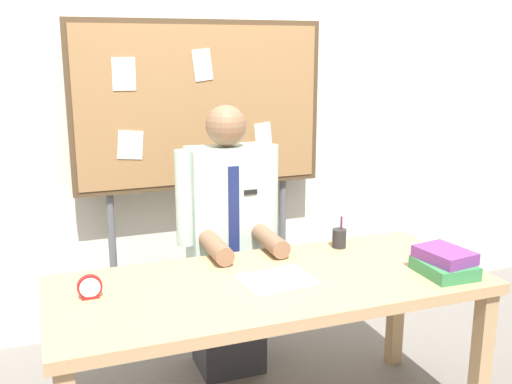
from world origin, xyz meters
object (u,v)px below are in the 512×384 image
object	(u,v)px
desk	(271,298)
book_stack	(444,263)
pen_holder	(339,238)
person	(228,252)
bulletin_board	(200,110)
desk_clock	(90,288)
open_notebook	(276,280)

from	to	relation	value
desk	book_stack	distance (m)	0.78
desk	pen_holder	xyz separation A→B (m)	(0.48, 0.28, 0.13)
person	pen_holder	distance (m)	0.59
bulletin_board	book_stack	xyz separation A→B (m)	(0.75, -1.30, -0.57)
desk	desk_clock	bearing A→B (deg)	174.18
desk	desk_clock	size ratio (longest dim) A/B	19.07
bulletin_board	open_notebook	bearing A→B (deg)	-89.12
desk	bulletin_board	xyz separation A→B (m)	(-0.00, 1.10, 0.71)
desk	desk_clock	distance (m)	0.77
desk	desk_clock	xyz separation A→B (m)	(-0.75, 0.08, 0.13)
bulletin_board	desk	bearing A→B (deg)	-89.98
pen_holder	desk	bearing A→B (deg)	-150.01
pen_holder	bulletin_board	bearing A→B (deg)	120.45
desk	bulletin_board	bearing A→B (deg)	90.02
desk_clock	pen_holder	world-z (taller)	pen_holder
open_notebook	desk_clock	xyz separation A→B (m)	(-0.77, 0.10, 0.04)
desk	person	xyz separation A→B (m)	(0.00, 0.61, 0.01)
desk	pen_holder	bearing A→B (deg)	29.99
person	desk_clock	bearing A→B (deg)	-144.85
book_stack	open_notebook	distance (m)	0.75
person	pen_holder	world-z (taller)	person
open_notebook	pen_holder	xyz separation A→B (m)	(0.47, 0.30, 0.04)
person	open_notebook	bearing A→B (deg)	-88.46
desk	open_notebook	distance (m)	0.09
bulletin_board	open_notebook	xyz separation A→B (m)	(0.02, -1.12, -0.62)
open_notebook	pen_holder	distance (m)	0.55
bulletin_board	book_stack	world-z (taller)	bulletin_board
person	pen_holder	xyz separation A→B (m)	(0.48, -0.33, 0.12)
book_stack	desk	bearing A→B (deg)	164.62
desk_clock	person	bearing A→B (deg)	35.15
bulletin_board	open_notebook	distance (m)	1.28
open_notebook	pen_holder	size ratio (longest dim) A/B	1.91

